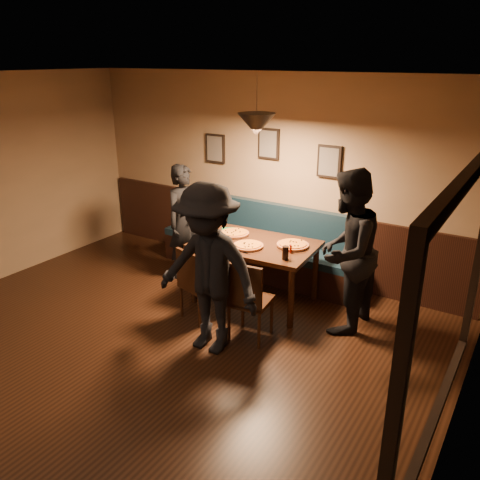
{
  "coord_description": "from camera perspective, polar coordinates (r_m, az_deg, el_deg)",
  "views": [
    {
      "loc": [
        3.3,
        -2.45,
        2.98
      ],
      "look_at": [
        0.4,
        2.1,
        0.95
      ],
      "focal_mm": 36.67,
      "sensor_mm": 36.0,
      "label": 1
    }
  ],
  "objects": [
    {
      "name": "window_glass",
      "position": [
        3.32,
        22.78,
        -7.59
      ],
      "size": [
        0.0,
        2.4,
        2.4
      ],
      "primitive_type": "plane",
      "rotation": [
        1.57,
        0.0,
        -1.57
      ],
      "color": "black",
      "rests_on": "wall_right"
    },
    {
      "name": "cutlery_set",
      "position": [
        5.83,
        -0.36,
        -1.31
      ],
      "size": [
        0.19,
        0.03,
        0.0
      ],
      "primitive_type": "cube",
      "rotation": [
        0.0,
        0.0,
        1.53
      ],
      "color": "silver",
      "rests_on": "dining_table"
    },
    {
      "name": "napkin_b",
      "position": [
        6.13,
        -4.25,
        -0.22
      ],
      "size": [
        0.17,
        0.17,
        0.01
      ],
      "primitive_type": "cube",
      "rotation": [
        0.0,
        0.0,
        -0.15
      ],
      "color": "#207B32",
      "rests_on": "dining_table"
    },
    {
      "name": "pizza_b",
      "position": [
        5.95,
        0.98,
        -0.65
      ],
      "size": [
        0.49,
        0.49,
        0.04
      ],
      "primitive_type": "cylinder",
      "rotation": [
        0.0,
        0.0,
        -0.43
      ],
      "color": "orange",
      "rests_on": "dining_table"
    },
    {
      "name": "pizza_c",
      "position": [
        6.0,
        6.16,
        -0.56
      ],
      "size": [
        0.42,
        0.42,
        0.04
      ],
      "primitive_type": "cylinder",
      "rotation": [
        0.0,
        0.0,
        -0.06
      ],
      "color": "#CF6527",
      "rests_on": "dining_table"
    },
    {
      "name": "booth_bench",
      "position": [
        7.0,
        2.05,
        -0.15
      ],
      "size": [
        3.0,
        0.6,
        1.0
      ],
      "primitive_type": null,
      "color": "#0F232D",
      "rests_on": "ground"
    },
    {
      "name": "dining_table",
      "position": [
        6.25,
        1.73,
        -3.77
      ],
      "size": [
        1.56,
        1.07,
        0.8
      ],
      "primitive_type": "cube",
      "rotation": [
        0.0,
        0.0,
        0.07
      ],
      "color": "black",
      "rests_on": "floor"
    },
    {
      "name": "tabasco_bottle",
      "position": [
        5.79,
        5.92,
        -0.99
      ],
      "size": [
        0.03,
        0.03,
        0.12
      ],
      "primitive_type": "cylinder",
      "rotation": [
        0.0,
        0.0,
        -0.1
      ],
      "color": "#A21205",
      "rests_on": "dining_table"
    },
    {
      "name": "wainscot",
      "position": [
        7.22,
        3.14,
        0.49
      ],
      "size": [
        5.88,
        0.06,
        1.0
      ],
      "primitive_type": "cube",
      "color": "black",
      "rests_on": "ground"
    },
    {
      "name": "floor",
      "position": [
        5.07,
        -17.54,
        -16.46
      ],
      "size": [
        7.0,
        7.0,
        0.0
      ],
      "primitive_type": "plane",
      "color": "black",
      "rests_on": "ground"
    },
    {
      "name": "pendant_lamp",
      "position": [
        5.74,
        1.93,
        13.31
      ],
      "size": [
        0.44,
        0.44,
        0.25
      ],
      "primitive_type": "cone",
      "rotation": [
        3.14,
        0.0,
        0.0
      ],
      "color": "black",
      "rests_on": "ceiling"
    },
    {
      "name": "chair_near_left",
      "position": [
        5.86,
        -4.59,
        -5.01
      ],
      "size": [
        0.48,
        0.48,
        0.9
      ],
      "primitive_type": null,
      "rotation": [
        0.0,
        0.0,
        -0.24
      ],
      "color": "#311E0D",
      "rests_on": "floor"
    },
    {
      "name": "chair_near_right",
      "position": [
        5.43,
        1.26,
        -6.85
      ],
      "size": [
        0.47,
        0.47,
        0.95
      ],
      "primitive_type": null,
      "rotation": [
        0.0,
        0.0,
        0.12
      ],
      "color": "black",
      "rests_on": "floor"
    },
    {
      "name": "ceiling",
      "position": [
        4.11,
        -21.87,
        16.73
      ],
      "size": [
        7.0,
        7.0,
        0.0
      ],
      "primitive_type": "plane",
      "rotation": [
        3.14,
        0.0,
        0.0
      ],
      "color": "silver",
      "rests_on": "ground"
    },
    {
      "name": "diner_left",
      "position": [
        6.88,
        -6.42,
        2.11
      ],
      "size": [
        0.5,
        0.66,
        1.62
      ],
      "primitive_type": "imported",
      "rotation": [
        0.0,
        0.0,
        1.38
      ],
      "color": "black",
      "rests_on": "floor"
    },
    {
      "name": "window_frame",
      "position": [
        3.32,
        23.29,
        -7.69
      ],
      "size": [
        0.06,
        2.56,
        1.86
      ],
      "primitive_type": "cube",
      "color": "black",
      "rests_on": "wall_right"
    },
    {
      "name": "soda_glass",
      "position": [
        5.6,
        5.31,
        -1.49
      ],
      "size": [
        0.1,
        0.1,
        0.16
      ],
      "primitive_type": "cylinder",
      "rotation": [
        0.0,
        0.0,
        -0.42
      ],
      "color": "black",
      "rests_on": "dining_table"
    },
    {
      "name": "picture_right",
      "position": [
        6.51,
        10.34,
        8.96
      ],
      "size": [
        0.32,
        0.04,
        0.42
      ],
      "primitive_type": "cube",
      "color": "black",
      "rests_on": "wall_back"
    },
    {
      "name": "wall_right",
      "position": [
        2.93,
        21.97,
        -13.7
      ],
      "size": [
        0.0,
        7.0,
        7.0
      ],
      "primitive_type": "plane",
      "rotation": [
        1.57,
        0.0,
        -1.57
      ],
      "color": "#8C704F",
      "rests_on": "ground"
    },
    {
      "name": "napkin_a",
      "position": [
        6.55,
        -1.4,
        1.23
      ],
      "size": [
        0.23,
        0.23,
        0.01
      ],
      "primitive_type": "cube",
      "rotation": [
        0.0,
        0.0,
        0.56
      ],
      "color": "#1B6533",
      "rests_on": "dining_table"
    },
    {
      "name": "diner_right",
      "position": [
        5.57,
        12.28,
        -1.37
      ],
      "size": [
        0.75,
        0.94,
        1.88
      ],
      "primitive_type": "imported",
      "rotation": [
        0.0,
        0.0,
        -1.61
      ],
      "color": "black",
      "rests_on": "floor"
    },
    {
      "name": "picture_left",
      "position": [
        7.37,
        -2.88,
        10.59
      ],
      "size": [
        0.32,
        0.04,
        0.42
      ],
      "primitive_type": "cube",
      "color": "black",
      "rests_on": "wall_back"
    },
    {
      "name": "picture_center",
      "position": [
        6.87,
        3.36,
        11.12
      ],
      "size": [
        0.32,
        0.04,
        0.42
      ],
      "primitive_type": "cube",
      "color": "black",
      "rests_on": "wall_back"
    },
    {
      "name": "wall_back",
      "position": [
        6.98,
        3.41,
        7.51
      ],
      "size": [
        6.0,
        0.0,
        6.0
      ],
      "primitive_type": "plane",
      "rotation": [
        1.57,
        0.0,
        0.0
      ],
      "color": "#8C704F",
      "rests_on": "ground"
    },
    {
      "name": "diner_front",
      "position": [
        5.05,
        -3.75,
        -3.48
      ],
      "size": [
        1.2,
        0.7,
        1.84
      ],
      "primitive_type": "imported",
      "rotation": [
        0.0,
        0.0,
        0.01
      ],
      "color": "black",
      "rests_on": "floor"
    },
    {
      "name": "pizza_a",
      "position": [
        6.36,
        -0.61,
        0.8
      ],
      "size": [
        0.42,
        0.42,
        0.04
      ],
      "primitive_type": "cylinder",
      "rotation": [
        0.0,
        0.0,
        -0.14
      ],
      "color": "orange",
      "rests_on": "dining_table"
    }
  ]
}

